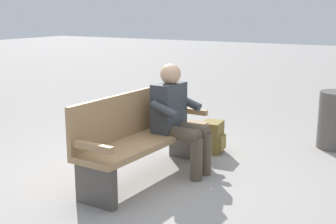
# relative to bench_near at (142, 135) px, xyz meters

# --- Properties ---
(ground_plane) EXTENTS (40.00, 40.00, 0.00)m
(ground_plane) POSITION_rel_bench_near_xyz_m (0.00, 0.07, -0.46)
(ground_plane) COLOR gray
(bench_near) EXTENTS (1.82, 0.55, 0.90)m
(bench_near) POSITION_rel_bench_near_xyz_m (0.00, 0.00, 0.00)
(bench_near) COLOR #9E7A51
(bench_near) RESTS_ON ground
(person_seated) EXTENTS (0.58, 0.58, 1.18)m
(person_seated) POSITION_rel_bench_near_xyz_m (-0.33, 0.24, 0.17)
(person_seated) COLOR #33383D
(person_seated) RESTS_ON ground
(backpack) EXTENTS (0.31, 0.30, 0.39)m
(backpack) POSITION_rel_bench_near_xyz_m (-1.16, 0.27, -0.27)
(backpack) COLOR brown
(backpack) RESTS_ON ground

